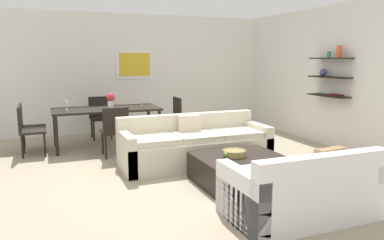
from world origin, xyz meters
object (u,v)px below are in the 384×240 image
object	(u,v)px
coffee_table	(239,169)
centerpiece_vase	(111,100)
dining_table	(106,112)
dining_chair_foot	(115,129)
dining_chair_left_far	(28,124)
wine_glass_left_far	(66,103)
sofa_beige	(195,146)
dining_chair_left_near	(27,128)
dining_chair_head	(100,114)
decorative_bowl	(234,153)
wine_glass_right_far	(142,100)
dining_chair_right_far	(172,115)
apple_on_coffee_table	(226,155)
wine_glass_foot	(110,105)
wine_glass_left_near	(67,104)
loveseat_white	(301,191)

from	to	relation	value
coffee_table	centerpiece_vase	xyz separation A→B (m)	(-1.25, 2.89, 0.72)
dining_table	dining_chair_foot	distance (m)	0.89
dining_chair_left_far	wine_glass_left_far	world-z (taller)	wine_glass_left_far
sofa_beige	centerpiece_vase	world-z (taller)	centerpiece_vase
dining_chair_foot	dining_chair_left_near	xyz separation A→B (m)	(-1.41, 0.66, 0.00)
coffee_table	dining_chair_left_far	size ratio (longest dim) A/B	1.34
sofa_beige	dining_chair_left_near	xyz separation A→B (m)	(-2.53, 1.55, 0.21)
dining_chair_left_far	dining_chair_head	xyz separation A→B (m)	(1.41, 0.66, 0.00)
decorative_bowl	wine_glass_right_far	bearing A→B (deg)	100.31
dining_chair_right_far	decorative_bowl	bearing A→B (deg)	-92.70
apple_on_coffee_table	dining_chair_right_far	xyz separation A→B (m)	(0.29, 3.10, 0.08)
sofa_beige	dining_chair_left_near	size ratio (longest dim) A/B	2.73
wine_glass_right_far	wine_glass_foot	bearing A→B (deg)	-144.73
dining_table	wine_glass_right_far	bearing A→B (deg)	8.90
wine_glass_left_far	apple_on_coffee_table	bearing A→B (deg)	-58.37
wine_glass_left_far	wine_glass_right_far	size ratio (longest dim) A/B	1.05
wine_glass_left_far	wine_glass_left_near	size ratio (longest dim) A/B	0.99
dining_chair_left_near	wine_glass_left_near	xyz separation A→B (m)	(0.68, 0.09, 0.37)
loveseat_white	dining_chair_foot	distance (m)	3.54
decorative_bowl	wine_glass_foot	size ratio (longest dim) A/B	2.03
dining_chair_left_far	centerpiece_vase	world-z (taller)	centerpiece_vase
decorative_bowl	apple_on_coffee_table	xyz separation A→B (m)	(-0.14, -0.05, -0.01)
wine_glass_right_far	wine_glass_left_near	size ratio (longest dim) A/B	0.94
apple_on_coffee_table	dining_chair_foot	bearing A→B (deg)	119.04
wine_glass_right_far	dining_table	bearing A→B (deg)	-171.10
dining_chair_left_near	centerpiece_vase	bearing A→B (deg)	8.82
decorative_bowl	dining_table	size ratio (longest dim) A/B	0.16
decorative_bowl	apple_on_coffee_table	world-z (taller)	decorative_bowl
wine_glass_right_far	wine_glass_left_far	bearing A→B (deg)	180.00
loveseat_white	centerpiece_vase	xyz separation A→B (m)	(-1.31, 4.14, 0.62)
dining_chair_left_near	wine_glass_left_far	size ratio (longest dim) A/B	5.13
loveseat_white	wine_glass_left_far	distance (m)	4.77
wine_glass_right_far	loveseat_white	bearing A→B (deg)	-80.84
sofa_beige	centerpiece_vase	bearing A→B (deg)	120.02
wine_glass_left_far	wine_glass_left_near	bearing A→B (deg)	-90.00
dining_chair_left_far	dining_chair_right_far	size ratio (longest dim) A/B	1.00
wine_glass_left_far	centerpiece_vase	bearing A→B (deg)	-6.10
dining_chair_head	wine_glass_right_far	bearing A→B (deg)	-46.00
dining_table	centerpiece_vase	distance (m)	0.25
loveseat_white	dining_chair_left_far	xyz separation A→B (m)	(-2.82, 4.32, 0.21)
dining_chair_foot	dining_chair_left_near	world-z (taller)	same
apple_on_coffee_table	wine_glass_right_far	xyz separation A→B (m)	(-0.40, 3.01, 0.44)
wine_glass_right_far	centerpiece_vase	world-z (taller)	centerpiece_vase
apple_on_coffee_table	dining_table	xyz separation A→B (m)	(-1.12, 2.89, 0.26)
wine_glass_left_far	dining_chair_left_far	bearing A→B (deg)	172.21
sofa_beige	dining_chair_right_far	xyz separation A→B (m)	(0.28, 1.96, 0.21)
dining_chair_foot	dining_chair_left_near	size ratio (longest dim) A/B	1.00
apple_on_coffee_table	wine_glass_left_far	xyz separation A→B (m)	(-1.85, 3.01, 0.45)
wine_glass_foot	wine_glass_left_near	xyz separation A→B (m)	(-0.73, 0.29, 0.01)
dining_chair_left_far	dining_chair_foot	xyz separation A→B (m)	(1.41, -1.07, 0.00)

